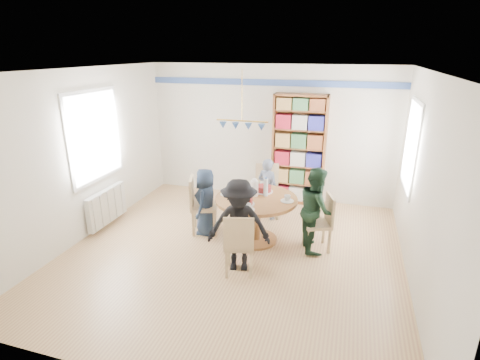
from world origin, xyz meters
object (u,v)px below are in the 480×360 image
at_px(chair_right, 322,220).
at_px(person_near, 239,226).
at_px(radiator, 107,206).
at_px(person_far, 268,189).
at_px(bookshelf, 299,151).
at_px(chair_near, 239,242).
at_px(dining_table, 256,209).
at_px(chair_left, 199,202).
at_px(chair_far, 267,188).
at_px(person_right, 316,209).
at_px(person_left, 206,202).

bearing_deg(chair_right, person_near, -139.28).
distance_m(radiator, person_far, 2.87).
distance_m(radiator, bookshelf, 3.73).
xyz_separation_m(chair_near, person_near, (-0.05, 0.16, 0.17)).
bearing_deg(bookshelf, dining_table, -101.68).
relative_size(chair_left, chair_near, 1.07).
bearing_deg(chair_left, chair_right, 0.26).
distance_m(chair_far, person_near, 1.93).
bearing_deg(chair_right, person_right, -169.77).
bearing_deg(person_far, chair_right, 162.06).
bearing_deg(chair_far, person_near, -88.88).
distance_m(chair_left, chair_right, 2.03).
xyz_separation_m(chair_far, person_near, (0.04, -1.93, 0.14)).
xyz_separation_m(chair_right, chair_near, (-1.01, -1.07, 0.01)).
height_order(dining_table, chair_right, chair_right).
xyz_separation_m(chair_far, chair_near, (0.09, -2.08, -0.03)).
bearing_deg(person_far, person_near, 111.45).
xyz_separation_m(person_left, person_right, (1.80, -0.01, 0.09)).
bearing_deg(radiator, chair_near, -17.32).
bearing_deg(radiator, person_right, 3.38).
relative_size(person_right, person_near, 0.99).
relative_size(chair_left, person_right, 0.74).
xyz_separation_m(radiator, chair_near, (2.69, -0.84, 0.15)).
bearing_deg(person_near, bookshelf, 69.41).
relative_size(chair_right, person_right, 0.67).
xyz_separation_m(chair_right, chair_far, (-1.10, 1.01, 0.04)).
bearing_deg(radiator, person_near, -14.47).
xyz_separation_m(radiator, bookshelf, (3.04, 2.04, 0.72)).
relative_size(radiator, person_right, 0.76).
bearing_deg(chair_near, person_right, 49.23).
distance_m(dining_table, chair_right, 1.04).
height_order(radiator, chair_far, chair_far).
height_order(chair_left, chair_far, chair_left).
height_order(person_far, person_near, person_near).
bearing_deg(chair_near, person_far, 91.41).
bearing_deg(chair_near, dining_table, 91.63).
xyz_separation_m(radiator, person_left, (1.79, 0.22, 0.22)).
bearing_deg(chair_left, dining_table, -1.92).
distance_m(radiator, person_near, 2.74).
bearing_deg(chair_far, dining_table, -86.85).
bearing_deg(person_left, person_right, 86.32).
distance_m(radiator, chair_left, 1.69).
bearing_deg(dining_table, chair_far, 93.15).
relative_size(chair_right, person_left, 0.78).
height_order(radiator, dining_table, dining_table).
height_order(chair_near, bookshelf, bookshelf).
distance_m(chair_left, person_right, 1.93).
distance_m(radiator, dining_table, 2.67).
bearing_deg(person_near, chair_near, -84.61).
bearing_deg(dining_table, person_right, 1.46).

